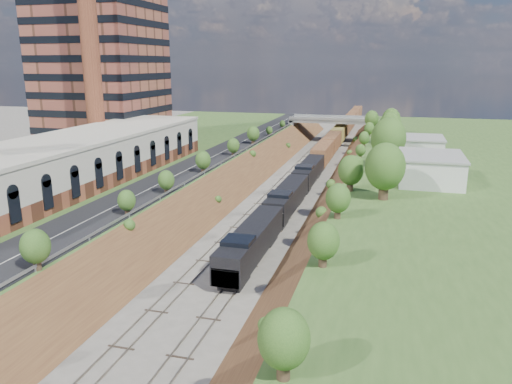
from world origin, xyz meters
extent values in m
cube|color=#395B25|center=(-33.00, 60.00, 2.50)|extent=(44.00, 180.00, 5.00)
cube|color=#395B25|center=(33.00, 60.00, 2.50)|extent=(44.00, 180.00, 5.00)
cube|color=brown|center=(-11.00, 60.00, 0.00)|extent=(10.00, 180.00, 10.00)
cube|color=brown|center=(11.00, 60.00, 0.00)|extent=(10.00, 180.00, 10.00)
cube|color=gray|center=(-2.60, 60.00, 0.09)|extent=(1.58, 180.00, 0.18)
cube|color=gray|center=(2.60, 60.00, 0.09)|extent=(1.58, 180.00, 0.18)
cube|color=black|center=(-15.50, 60.00, 5.05)|extent=(8.00, 180.00, 0.10)
cube|color=#99999E|center=(-11.40, 60.00, 5.55)|extent=(0.06, 171.00, 0.30)
cube|color=brown|center=(-28.00, 38.00, 6.10)|extent=(14.00, 62.00, 2.20)
cube|color=#BFB6A4|center=(-28.00, 38.00, 9.35)|extent=(14.00, 62.00, 4.30)
cube|color=#BFB6A4|center=(-28.00, 38.00, 11.75)|extent=(14.30, 62.30, 0.50)
cube|color=brown|center=(-44.00, 72.00, 27.00)|extent=(22.00, 22.00, 44.00)
cylinder|color=brown|center=(-36.00, 56.00, 25.00)|extent=(3.20, 3.20, 40.00)
cube|color=gray|center=(-11.50, 122.00, 3.10)|extent=(1.50, 8.00, 6.20)
cube|color=gray|center=(11.50, 122.00, 3.10)|extent=(1.50, 8.00, 6.20)
cube|color=gray|center=(0.00, 122.00, 6.20)|extent=(24.00, 8.00, 1.00)
cube|color=gray|center=(0.00, 118.00, 7.00)|extent=(24.00, 0.30, 0.80)
cube|color=gray|center=(0.00, 126.00, 7.00)|extent=(24.00, 0.30, 0.80)
cube|color=silver|center=(23.50, 52.00, 7.00)|extent=(9.00, 12.00, 4.00)
cube|color=silver|center=(23.00, 74.00, 6.80)|extent=(8.00, 10.00, 3.60)
cylinder|color=#473323|center=(17.00, 40.00, 6.31)|extent=(1.30, 1.30, 2.62)
ellipsoid|color=#2D4F1C|center=(17.00, 40.00, 9.46)|extent=(5.25, 5.25, 6.30)
cylinder|color=#473323|center=(-11.80, 20.00, 5.61)|extent=(0.66, 0.66, 1.22)
ellipsoid|color=#2D4F1C|center=(-11.80, 20.00, 7.08)|extent=(2.45, 2.45, 2.94)
cube|color=black|center=(2.60, 19.96, 0.45)|extent=(2.40, 4.00, 0.90)
cube|color=black|center=(2.60, 26.55, 2.49)|extent=(3.20, 19.18, 3.18)
cube|color=black|center=(2.60, 18.46, 1.80)|extent=(2.94, 3.00, 1.80)
cube|color=silver|center=(2.60, 18.46, 2.80)|extent=(2.94, 3.00, 0.15)
cube|color=black|center=(2.60, 21.46, 4.10)|extent=(3.13, 3.10, 0.90)
cube|color=black|center=(2.60, 46.73, 2.49)|extent=(3.20, 19.18, 3.18)
cube|color=black|center=(2.60, 66.91, 2.49)|extent=(3.20, 19.18, 3.18)
cube|color=brown|center=(2.60, 136.95, 2.82)|extent=(3.20, 118.89, 3.84)
camera|label=1|loc=(17.69, -26.18, 22.57)|focal=35.00mm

